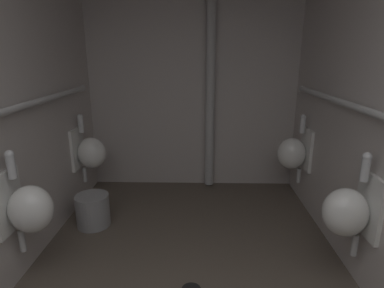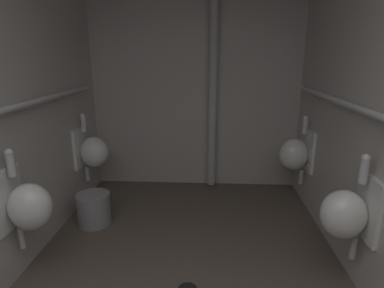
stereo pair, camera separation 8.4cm
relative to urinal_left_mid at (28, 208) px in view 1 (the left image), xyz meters
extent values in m
cube|color=brown|center=(1.09, 0.02, -0.63)|extent=(2.60, 3.80, 0.08)
cube|color=#BDB4B0|center=(1.09, 1.89, 0.77)|extent=(2.60, 0.06, 2.72)
ellipsoid|color=white|center=(0.02, 0.00, -0.01)|extent=(0.30, 0.26, 0.34)
cube|color=white|center=(-0.13, 0.00, 0.04)|extent=(0.03, 0.30, 0.44)
cylinder|color=silver|center=(-0.07, 0.00, 0.30)|extent=(0.06, 0.06, 0.16)
sphere|color=silver|center=(-0.07, 0.00, 0.38)|extent=(0.06, 0.06, 0.06)
cylinder|color=#B2B2B2|center=(-0.08, 0.00, -0.26)|extent=(0.04, 0.04, 0.16)
ellipsoid|color=white|center=(0.02, 1.28, -0.01)|extent=(0.30, 0.26, 0.34)
cube|color=white|center=(-0.13, 1.28, 0.04)|extent=(0.03, 0.30, 0.44)
cylinder|color=silver|center=(-0.07, 1.28, 0.30)|extent=(0.06, 0.06, 0.16)
sphere|color=silver|center=(-0.07, 1.28, 0.38)|extent=(0.06, 0.06, 0.06)
cylinder|color=#B2B2B2|center=(-0.08, 1.28, -0.26)|extent=(0.04, 0.04, 0.16)
ellipsoid|color=white|center=(2.16, 0.01, -0.01)|extent=(0.30, 0.26, 0.34)
cube|color=white|center=(2.32, 0.01, 0.04)|extent=(0.03, 0.30, 0.44)
cylinder|color=silver|center=(2.25, 0.01, 0.30)|extent=(0.06, 0.06, 0.16)
sphere|color=silver|center=(2.25, 0.01, 0.38)|extent=(0.06, 0.06, 0.06)
cylinder|color=#B2B2B2|center=(2.26, 0.01, -0.26)|extent=(0.04, 0.04, 0.16)
ellipsoid|color=white|center=(2.16, 1.31, -0.01)|extent=(0.30, 0.26, 0.34)
cube|color=white|center=(2.32, 1.31, 0.04)|extent=(0.03, 0.30, 0.44)
cylinder|color=silver|center=(2.25, 1.31, 0.30)|extent=(0.06, 0.06, 0.16)
sphere|color=silver|center=(2.25, 1.31, 0.38)|extent=(0.06, 0.06, 0.06)
cylinder|color=#B2B2B2|center=(2.26, 1.31, -0.26)|extent=(0.04, 0.04, 0.16)
cylinder|color=#B2B2B2|center=(-0.09, 0.01, 0.66)|extent=(0.05, 2.94, 0.05)
sphere|color=#B2B2B2|center=(-0.09, 1.48, 0.66)|extent=(0.06, 0.06, 0.06)
cylinder|color=#B2B2B2|center=(2.27, 0.01, 0.66)|extent=(0.05, 3.01, 0.05)
sphere|color=#B2B2B2|center=(2.27, 1.51, 0.66)|extent=(0.06, 0.06, 0.06)
cylinder|color=#B2B2B2|center=(1.30, 1.78, 0.77)|extent=(0.11, 0.11, 2.67)
cylinder|color=gray|center=(0.15, 0.80, -0.44)|extent=(0.32, 0.32, 0.31)
camera|label=1|loc=(1.18, -1.95, 1.02)|focal=29.70mm
camera|label=2|loc=(1.26, -1.95, 1.02)|focal=29.70mm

